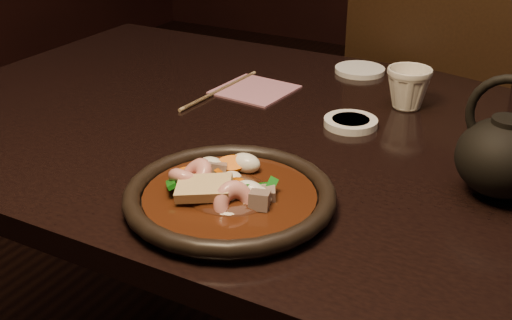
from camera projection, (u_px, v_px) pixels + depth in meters
The scene contains 10 objects.
table at pixel (326, 176), 1.14m from camera, with size 1.60×0.90×0.75m.
chair at pixel (438, 146), 1.65m from camera, with size 0.53×0.53×0.93m.
plate at pixel (230, 197), 0.88m from camera, with size 0.29×0.29×0.03m.
stirfry at pixel (225, 191), 0.89m from camera, with size 0.18×0.16×0.07m.
soy_dish at pixel (351, 122), 1.14m from camera, with size 0.10×0.10×0.01m, color white.
saucer_left at pixel (360, 70), 1.41m from camera, with size 0.11×0.11×0.01m, color white.
tea_cup at pixel (408, 87), 1.20m from camera, with size 0.08×0.08×0.08m, color silver.
chopsticks at pixel (220, 90), 1.30m from camera, with size 0.02×0.26×0.01m.
napkin at pixel (255, 90), 1.31m from camera, with size 0.14×0.14×0.00m, color #B67082.
teapot at pixel (504, 154), 0.89m from camera, with size 0.16×0.13×0.18m.
Camera 1 is at (0.37, -0.94, 1.20)m, focal length 45.00 mm.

